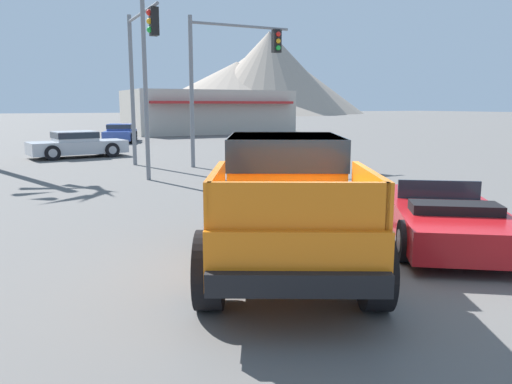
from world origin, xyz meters
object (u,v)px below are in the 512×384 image
(traffic_light_crosswalk, at_px, (140,58))
(parked_car_blue, at_px, (120,133))
(orange_pickup_truck, at_px, (286,193))
(traffic_light_main, at_px, (230,63))
(parked_car_silver, at_px, (77,144))
(red_convertible_car, at_px, (443,218))
(street_lamp_post, at_px, (143,22))

(traffic_light_crosswalk, bearing_deg, parked_car_blue, 171.59)
(orange_pickup_truck, relative_size, traffic_light_main, 0.93)
(parked_car_silver, distance_m, traffic_light_main, 8.64)
(traffic_light_main, bearing_deg, parked_car_silver, 130.86)
(red_convertible_car, distance_m, traffic_light_main, 12.86)
(orange_pickup_truck, distance_m, parked_car_blue, 27.31)
(traffic_light_crosswalk, bearing_deg, street_lamp_post, -11.40)
(red_convertible_car, xyz_separation_m, street_lamp_post, (-2.77, 9.73, 4.52))
(traffic_light_crosswalk, xyz_separation_m, street_lamp_post, (-0.57, -2.82, 0.84))
(red_convertible_car, distance_m, parked_car_blue, 27.36)
(red_convertible_car, height_order, traffic_light_crosswalk, traffic_light_crosswalk)
(parked_car_blue, height_order, traffic_light_crosswalk, traffic_light_crosswalk)
(orange_pickup_truck, height_order, parked_car_blue, orange_pickup_truck)
(parked_car_blue, xyz_separation_m, street_lamp_post, (-2.76, -17.63, 4.35))
(orange_pickup_truck, xyz_separation_m, parked_car_silver, (-0.77, 18.04, -0.47))
(orange_pickup_truck, xyz_separation_m, street_lamp_post, (0.35, 9.50, 3.86))
(orange_pickup_truck, distance_m, parked_car_silver, 18.07)
(red_convertible_car, relative_size, traffic_light_main, 0.79)
(orange_pickup_truck, xyz_separation_m, parked_car_blue, (3.10, 27.13, -0.48))
(parked_car_blue, bearing_deg, parked_car_silver, 85.68)
(red_convertible_car, xyz_separation_m, traffic_light_crosswalk, (-2.20, 12.55, 3.68))
(traffic_light_crosswalk, height_order, street_lamp_post, street_lamp_post)
(parked_car_silver, xyz_separation_m, traffic_light_main, (5.19, -6.00, 3.41))
(orange_pickup_truck, distance_m, traffic_light_crosswalk, 12.71)
(parked_car_blue, xyz_separation_m, traffic_light_main, (1.31, -15.09, 3.42))
(traffic_light_crosswalk, distance_m, street_lamp_post, 3.00)
(traffic_light_main, distance_m, traffic_light_crosswalk, 3.51)
(traffic_light_main, bearing_deg, red_convertible_car, -96.07)
(parked_car_blue, xyz_separation_m, traffic_light_crosswalk, (-2.19, -14.81, 3.50))
(parked_car_silver, height_order, street_lamp_post, street_lamp_post)
(orange_pickup_truck, distance_m, traffic_light_main, 13.16)
(parked_car_blue, bearing_deg, street_lamp_post, 99.91)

